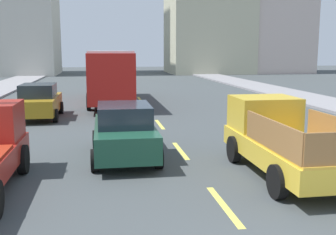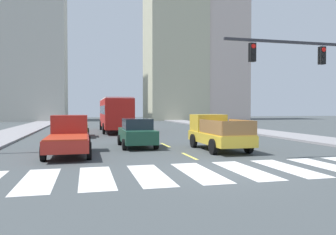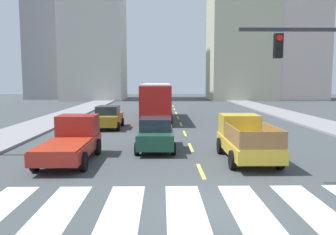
% 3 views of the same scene
% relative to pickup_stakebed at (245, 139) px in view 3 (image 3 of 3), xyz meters
% --- Properties ---
extents(ground_plane, '(160.00, 160.00, 0.00)m').
position_rel_pickup_stakebed_xyz_m(ground_plane, '(-2.30, -6.23, -0.94)').
color(ground_plane, '#404648').
extents(sidewalk_right, '(3.63, 110.00, 0.15)m').
position_rel_pickup_stakebed_xyz_m(sidewalk_right, '(9.12, 11.77, -0.86)').
color(sidewalk_right, gray).
rests_on(sidewalk_right, ground).
extents(sidewalk_left, '(3.63, 110.00, 0.15)m').
position_rel_pickup_stakebed_xyz_m(sidewalk_left, '(-13.73, 11.77, -0.86)').
color(sidewalk_left, gray).
rests_on(sidewalk_left, ground).
extents(crosswalk_stripe_2, '(1.11, 3.98, 0.01)m').
position_rel_pickup_stakebed_xyz_m(crosswalk_stripe_2, '(-6.86, -6.23, -0.93)').
color(crosswalk_stripe_2, silver).
rests_on(crosswalk_stripe_2, ground).
extents(crosswalk_stripe_3, '(1.11, 3.98, 0.01)m').
position_rel_pickup_stakebed_xyz_m(crosswalk_stripe_3, '(-5.04, -6.23, -0.93)').
color(crosswalk_stripe_3, silver).
rests_on(crosswalk_stripe_3, ground).
extents(crosswalk_stripe_4, '(1.11, 3.98, 0.01)m').
position_rel_pickup_stakebed_xyz_m(crosswalk_stripe_4, '(-3.22, -6.23, -0.93)').
color(crosswalk_stripe_4, silver).
rests_on(crosswalk_stripe_4, ground).
extents(crosswalk_stripe_5, '(1.11, 3.98, 0.01)m').
position_rel_pickup_stakebed_xyz_m(crosswalk_stripe_5, '(-1.39, -6.23, -0.93)').
color(crosswalk_stripe_5, silver).
rests_on(crosswalk_stripe_5, ground).
extents(crosswalk_stripe_6, '(1.11, 3.98, 0.01)m').
position_rel_pickup_stakebed_xyz_m(crosswalk_stripe_6, '(0.43, -6.23, -0.93)').
color(crosswalk_stripe_6, silver).
rests_on(crosswalk_stripe_6, ground).
extents(lane_dash_0, '(0.16, 2.40, 0.01)m').
position_rel_pickup_stakebed_xyz_m(lane_dash_0, '(-2.30, -2.23, -0.93)').
color(lane_dash_0, '#DBCF51').
rests_on(lane_dash_0, ground).
extents(lane_dash_1, '(0.16, 2.40, 0.01)m').
position_rel_pickup_stakebed_xyz_m(lane_dash_1, '(-2.30, 2.77, -0.93)').
color(lane_dash_1, '#DBCF51').
rests_on(lane_dash_1, ground).
extents(lane_dash_2, '(0.16, 2.40, 0.01)m').
position_rel_pickup_stakebed_xyz_m(lane_dash_2, '(-2.30, 7.77, -0.93)').
color(lane_dash_2, '#DBCF51').
rests_on(lane_dash_2, ground).
extents(lane_dash_3, '(0.16, 2.40, 0.01)m').
position_rel_pickup_stakebed_xyz_m(lane_dash_3, '(-2.30, 12.77, -0.93)').
color(lane_dash_3, '#DBCF51').
rests_on(lane_dash_3, ground).
extents(lane_dash_4, '(0.16, 2.40, 0.01)m').
position_rel_pickup_stakebed_xyz_m(lane_dash_4, '(-2.30, 17.77, -0.93)').
color(lane_dash_4, '#DBCF51').
rests_on(lane_dash_4, ground).
extents(lane_dash_5, '(0.16, 2.40, 0.01)m').
position_rel_pickup_stakebed_xyz_m(lane_dash_5, '(-2.30, 22.77, -0.93)').
color(lane_dash_5, '#DBCF51').
rests_on(lane_dash_5, ground).
extents(lane_dash_6, '(0.16, 2.40, 0.01)m').
position_rel_pickup_stakebed_xyz_m(lane_dash_6, '(-2.30, 27.77, -0.93)').
color(lane_dash_6, '#DBCF51').
rests_on(lane_dash_6, ground).
extents(lane_dash_7, '(0.16, 2.40, 0.01)m').
position_rel_pickup_stakebed_xyz_m(lane_dash_7, '(-2.30, 32.77, -0.93)').
color(lane_dash_7, '#DBCF51').
rests_on(lane_dash_7, ground).
extents(pickup_stakebed, '(2.18, 5.20, 1.96)m').
position_rel_pickup_stakebed_xyz_m(pickup_stakebed, '(0.00, 0.00, 0.00)').
color(pickup_stakebed, gold).
rests_on(pickup_stakebed, ground).
extents(pickup_dark, '(2.18, 5.20, 1.96)m').
position_rel_pickup_stakebed_xyz_m(pickup_dark, '(-8.04, -0.12, -0.02)').
color(pickup_dark, '#A2241C').
rests_on(pickup_dark, ground).
extents(city_bus, '(2.72, 10.80, 3.32)m').
position_rel_pickup_stakebed_xyz_m(city_bus, '(-4.39, 15.78, 1.02)').
color(city_bus, red).
rests_on(city_bus, ground).
extents(sedan_mid, '(2.02, 4.40, 1.72)m').
position_rel_pickup_stakebed_xyz_m(sedan_mid, '(-7.97, 10.41, -0.08)').
color(sedan_mid, '#9F781A').
rests_on(sedan_mid, ground).
extents(sedan_far, '(2.02, 4.40, 1.72)m').
position_rel_pickup_stakebed_xyz_m(sedan_far, '(-4.22, 2.13, -0.08)').
color(sedan_far, '#1B4A36').
rests_on(sedan_far, ground).
extents(block_mid_left, '(10.76, 10.96, 28.16)m').
position_rel_pickup_stakebed_xyz_m(block_mid_left, '(-16.26, 49.24, 13.14)').
color(block_mid_left, beige).
rests_on(block_mid_left, ground).
extents(block_mid_right, '(9.07, 10.41, 30.74)m').
position_rel_pickup_stakebed_xyz_m(block_mid_right, '(21.03, 49.18, 14.43)').
color(block_mid_right, beige).
rests_on(block_mid_right, ground).
extents(block_low_left, '(11.54, 10.87, 28.04)m').
position_rel_pickup_stakebed_xyz_m(block_low_left, '(10.76, 49.12, 13.09)').
color(block_low_left, '#B9B696').
rests_on(block_low_left, ground).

